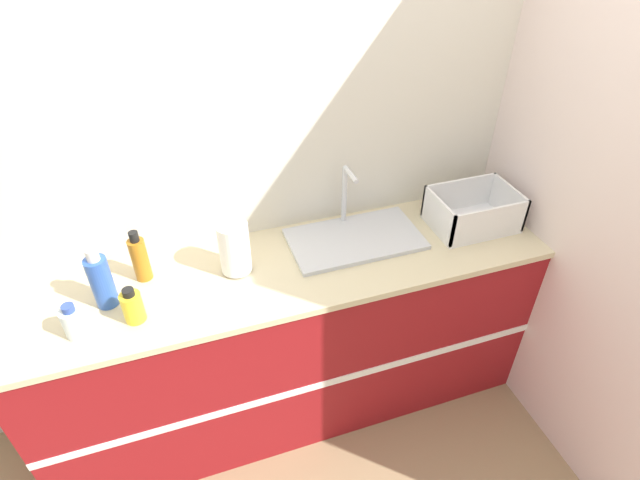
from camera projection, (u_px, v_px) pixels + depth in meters
name	position (u px, v px, depth m)	size (l,w,h in m)	color
ground_plane	(311.00, 444.00, 2.46)	(12.00, 12.00, 0.00)	#937A56
wall_back	(265.00, 155.00, 2.13)	(4.67, 0.06, 2.60)	beige
wall_right	(539.00, 147.00, 2.19)	(0.06, 2.56, 2.60)	silver
counter_cabinet	(292.00, 339.00, 2.40)	(2.29, 0.59, 0.93)	maroon
sink	(354.00, 236.00, 2.24)	(0.59, 0.33, 0.31)	silver
paper_towel_roll	(234.00, 248.00, 2.01)	(0.13, 0.13, 0.23)	#4C4C51
dish_rack	(472.00, 213.00, 2.31)	(0.38, 0.27, 0.17)	white
bottle_blue	(101.00, 281.00, 1.86)	(0.08, 0.08, 0.26)	#2D56B7
bottle_clear	(74.00, 322.00, 1.77)	(0.08, 0.08, 0.14)	silver
bottle_amber	(140.00, 258.00, 1.99)	(0.07, 0.07, 0.23)	#B26B19
bottle_yellow	(133.00, 306.00, 1.82)	(0.08, 0.08, 0.15)	yellow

